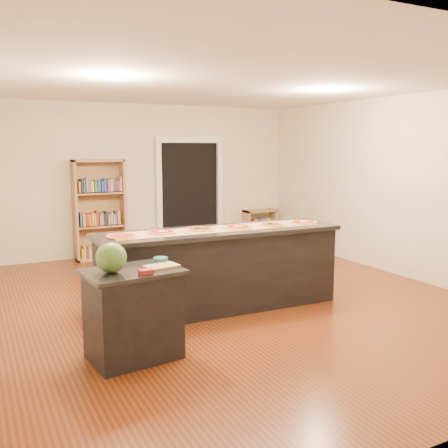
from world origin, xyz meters
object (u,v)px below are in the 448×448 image
bookshelf (100,210)px  watermelon (111,258)px  side_counter (133,314)px  waste_bin (141,248)px  kitchen_island (220,269)px  low_shelf (260,226)px

bookshelf → watermelon: (-0.94, -4.49, 0.12)m
bookshelf → side_counter: bearing=-99.4°
side_counter → bookshelf: bearing=73.9°
bookshelf → waste_bin: size_ratio=5.64×
kitchen_island → watermelon: size_ratio=10.84×
low_shelf → waste_bin: low_shelf is taller
kitchen_island → low_shelf: bearing=54.0°
bookshelf → low_shelf: 3.40m
bookshelf → waste_bin: 1.03m
watermelon → low_shelf: bearing=46.3°
waste_bin → low_shelf: bearing=3.5°
low_shelf → watermelon: 6.26m
waste_bin → kitchen_island: bearing=-90.7°
kitchen_island → bookshelf: bearing=102.4°
kitchen_island → waste_bin: kitchen_island is taller
bookshelf → waste_bin: bearing=-12.1°
low_shelf → side_counter: bearing=-132.5°
kitchen_island → watermelon: bearing=-146.7°
waste_bin → bookshelf: bearing=167.9°
low_shelf → watermelon: size_ratio=2.48×
watermelon → waste_bin: bearing=69.2°
waste_bin → watermelon: size_ratio=1.13×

